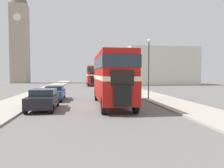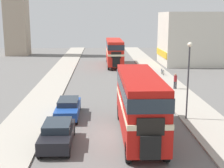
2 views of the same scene
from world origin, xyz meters
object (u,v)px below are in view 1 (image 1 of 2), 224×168
object	(u,v)px
car_parked_mid	(55,93)
street_lamp	(149,60)
bicycle_on_pavement	(128,85)
church_tower	(20,28)
double_decker_bus	(112,75)
bus_distant	(92,74)
pedestrian_walking	(138,84)
car_parked_near	(43,99)

from	to	relation	value
car_parked_mid	street_lamp	bearing A→B (deg)	-7.70
bicycle_on_pavement	church_tower	distance (m)	37.81
bicycle_on_pavement	street_lamp	xyz separation A→B (m)	(-1.87, -18.56, 3.47)
car_parked_mid	church_tower	distance (m)	46.02
double_decker_bus	street_lamp	size ratio (longest dim) A/B	1.61
bicycle_on_pavement	double_decker_bus	bearing A→B (deg)	-105.25
bus_distant	pedestrian_walking	distance (m)	18.52
pedestrian_walking	street_lamp	bearing A→B (deg)	-98.77
double_decker_bus	bicycle_on_pavement	distance (m)	22.68
street_lamp	church_tower	world-z (taller)	church_tower
pedestrian_walking	church_tower	distance (m)	43.30
bicycle_on_pavement	car_parked_mid	bearing A→B (deg)	-122.49
church_tower	bus_distant	bearing A→B (deg)	-37.91
church_tower	double_decker_bus	bearing A→B (deg)	-67.10
car_parked_near	car_parked_mid	distance (m)	5.75
pedestrian_walking	bicycle_on_pavement	bearing A→B (deg)	87.88
car_parked_near	pedestrian_walking	size ratio (longest dim) A/B	2.55
double_decker_bus	car_parked_mid	world-z (taller)	double_decker_bus
car_parked_near	street_lamp	bearing A→B (deg)	25.95
church_tower	car_parked_mid	bearing A→B (deg)	-70.96
car_parked_near	bicycle_on_pavement	world-z (taller)	car_parked_near
bus_distant	bicycle_on_pavement	distance (m)	11.11
bus_distant	bicycle_on_pavement	xyz separation A→B (m)	(6.09, -9.06, -2.02)
pedestrian_walking	street_lamp	distance (m)	10.61
street_lamp	double_decker_bus	bearing A→B (deg)	-141.56
bus_distant	car_parked_near	bearing A→B (deg)	-98.91
bicycle_on_pavement	church_tower	bearing A→B (deg)	136.48
pedestrian_walking	church_tower	size ratio (longest dim) A/B	0.06
double_decker_bus	pedestrian_walking	world-z (taller)	double_decker_bus
car_parked_mid	car_parked_near	bearing A→B (deg)	-91.03
car_parked_mid	pedestrian_walking	bearing A→B (deg)	39.56
car_parked_mid	pedestrian_walking	size ratio (longest dim) A/B	2.75
double_decker_bus	car_parked_mid	size ratio (longest dim) A/B	2.04
car_parked_near	car_parked_mid	xyz separation A→B (m)	(0.10, 5.75, -0.03)
pedestrian_walking	street_lamp	size ratio (longest dim) A/B	0.29
bicycle_on_pavement	car_parked_near	bearing A→B (deg)	-115.76
car_parked_near	church_tower	size ratio (longest dim) A/B	0.15
car_parked_mid	church_tower	world-z (taller)	church_tower
car_parked_mid	church_tower	size ratio (longest dim) A/B	0.16
pedestrian_walking	street_lamp	xyz separation A→B (m)	(-1.56, -10.09, 2.89)
bicycle_on_pavement	pedestrian_walking	bearing A→B (deg)	-92.12
double_decker_bus	bicycle_on_pavement	size ratio (longest dim) A/B	5.36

